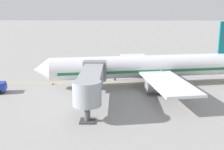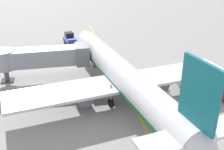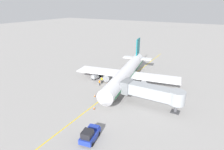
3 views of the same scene
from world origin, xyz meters
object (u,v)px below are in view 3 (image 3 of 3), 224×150
object	(u,v)px
jet_bridge	(152,92)
baggage_tug_lead	(95,70)
baggage_cart_second_in_train	(100,73)
ground_crew_loader	(99,82)
safety_cone_nose_left	(94,108)
safety_cone_nose_right	(95,96)
pushback_tractor	(90,135)
baggage_cart_front	(95,76)
ground_crew_wing_walker	(107,85)
ground_crew_marshaller	(102,80)
parked_airliner	(126,73)

from	to	relation	value
jet_bridge	baggage_tug_lead	xyz separation A→B (m)	(23.44, -12.01, -2.74)
baggage_cart_second_in_train	ground_crew_loader	bearing A→B (deg)	121.53
safety_cone_nose_left	safety_cone_nose_right	bearing A→B (deg)	-56.77
pushback_tractor	baggage_cart_front	world-z (taller)	pushback_tractor
baggage_cart_front	ground_crew_loader	bearing A→B (deg)	138.56
jet_bridge	ground_crew_wing_walker	bearing A→B (deg)	-12.82
ground_crew_loader	safety_cone_nose_left	size ratio (longest dim) A/B	2.86
ground_crew_marshaller	baggage_tug_lead	bearing A→B (deg)	-43.84
jet_bridge	pushback_tractor	world-z (taller)	jet_bridge
baggage_cart_front	safety_cone_nose_right	xyz separation A→B (m)	(-6.43, 9.58, -0.66)
jet_bridge	baggage_cart_second_in_train	world-z (taller)	jet_bridge
baggage_cart_second_in_train	safety_cone_nose_right	distance (m)	14.09
safety_cone_nose_left	baggage_cart_front	bearing A→B (deg)	-56.36
baggage_cart_front	safety_cone_nose_right	world-z (taller)	baggage_cart_front
pushback_tractor	baggage_cart_second_in_train	distance (m)	30.02
parked_airliner	baggage_cart_front	xyz separation A→B (m)	(9.56, 1.66, -2.24)
jet_bridge	safety_cone_nose_left	xyz separation A→B (m)	(10.29, 7.66, -3.17)
ground_crew_wing_walker	safety_cone_nose_right	size ratio (longest dim) A/B	2.86
baggage_tug_lead	baggage_cart_front	world-z (taller)	baggage_tug_lead
safety_cone_nose_right	baggage_tug_lead	bearing A→B (deg)	-56.04
baggage_cart_front	ground_crew_wing_walker	distance (m)	7.66
ground_crew_marshaller	safety_cone_nose_right	size ratio (longest dim) A/B	2.86
jet_bridge	safety_cone_nose_right	world-z (taller)	jet_bridge
jet_bridge	baggage_cart_front	xyz separation A→B (m)	(19.99, -6.92, -2.51)
baggage_tug_lead	ground_crew_wing_walker	xyz separation A→B (m)	(-10.06, 8.96, 0.24)
pushback_tractor	safety_cone_nose_left	xyz separation A→B (m)	(5.12, -8.58, -0.81)
jet_bridge	safety_cone_nose_left	world-z (taller)	jet_bridge
jet_bridge	safety_cone_nose_left	distance (m)	13.21
parked_airliner	baggage_cart_front	world-z (taller)	parked_airliner
parked_airliner	safety_cone_nose_right	xyz separation A→B (m)	(3.14, 11.24, -2.90)
baggage_cart_front	baggage_tug_lead	bearing A→B (deg)	-55.84
baggage_cart_second_in_train	safety_cone_nose_left	size ratio (longest dim) A/B	5.03
baggage_cart_front	ground_crew_wing_walker	size ratio (longest dim) A/B	1.76
parked_airliner	pushback_tractor	distance (m)	25.46
baggage_tug_lead	safety_cone_nose_right	bearing A→B (deg)	123.96
parked_airliner	safety_cone_nose_left	distance (m)	16.50
jet_bridge	ground_crew_wing_walker	size ratio (longest dim) A/B	8.43
jet_bridge	ground_crew_loader	distance (m)	16.95
ground_crew_wing_walker	safety_cone_nose_left	distance (m)	11.16
ground_crew_loader	ground_crew_marshaller	world-z (taller)	same
safety_cone_nose_right	parked_airliner	bearing A→B (deg)	-105.60
jet_bridge	ground_crew_loader	world-z (taller)	jet_bridge
jet_bridge	safety_cone_nose_right	size ratio (longest dim) A/B	24.13
ground_crew_loader	baggage_cart_second_in_train	bearing A→B (deg)	-58.47
ground_crew_wing_walker	safety_cone_nose_left	world-z (taller)	ground_crew_wing_walker
jet_bridge	baggage_cart_front	distance (m)	21.30
parked_airliner	ground_crew_loader	bearing A→B (deg)	39.50
baggage_cart_second_in_train	pushback_tractor	bearing A→B (deg)	119.81
ground_crew_wing_walker	parked_airliner	bearing A→B (deg)	-118.08
baggage_cart_front	safety_cone_nose_right	distance (m)	11.55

